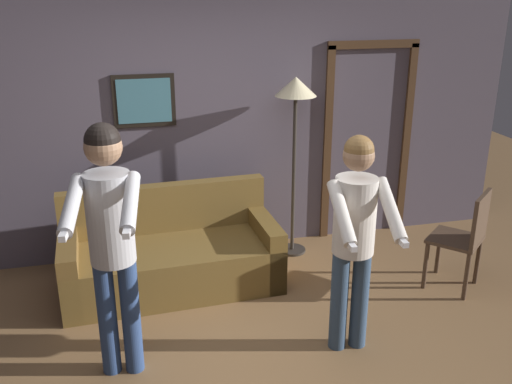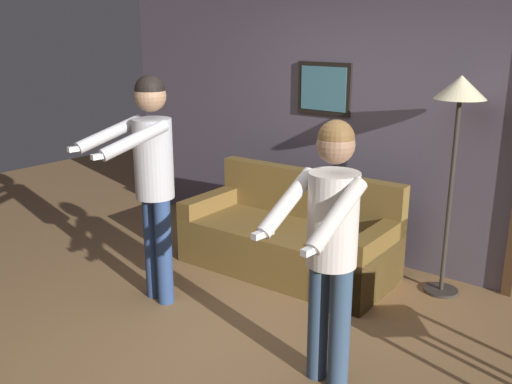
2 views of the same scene
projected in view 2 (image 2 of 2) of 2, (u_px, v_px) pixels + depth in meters
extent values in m
plane|color=olive|center=(235.00, 347.00, 3.96)|extent=(12.00, 12.00, 0.00)
cube|color=#584F5E|center=(382.00, 124.00, 5.15)|extent=(6.40, 0.06, 2.60)
cube|color=black|center=(324.00, 89.00, 5.40)|extent=(0.57, 0.02, 0.49)
cube|color=teal|center=(323.00, 89.00, 5.39)|extent=(0.49, 0.01, 0.41)
cube|color=brown|center=(286.00, 249.00, 5.16)|extent=(1.93, 0.92, 0.42)
cube|color=brown|center=(308.00, 194.00, 5.32)|extent=(1.90, 0.21, 0.45)
cube|color=brown|center=(213.00, 222.00, 5.63)|extent=(0.19, 0.86, 0.58)
cube|color=brown|center=(376.00, 263.00, 4.65)|extent=(0.19, 0.86, 0.58)
cylinder|color=#332D28|center=(441.00, 290.00, 4.79)|extent=(0.28, 0.28, 0.02)
cylinder|color=#332D28|center=(450.00, 199.00, 4.57)|extent=(0.04, 0.04, 1.59)
cone|color=#F9EAB7|center=(461.00, 87.00, 4.32)|extent=(0.40, 0.40, 0.18)
cylinder|color=navy|center=(152.00, 246.00, 4.61)|extent=(0.13, 0.13, 0.87)
cylinder|color=navy|center=(164.00, 252.00, 4.50)|extent=(0.13, 0.13, 0.87)
cylinder|color=#B2B2B7|center=(153.00, 159.00, 4.35)|extent=(0.30, 0.30, 0.61)
sphere|color=#9E7556|center=(150.00, 96.00, 4.21)|extent=(0.24, 0.24, 0.24)
sphere|color=black|center=(150.00, 90.00, 4.20)|extent=(0.23, 0.23, 0.23)
cylinder|color=#B2B2B7|center=(110.00, 134.00, 4.23)|extent=(0.16, 0.55, 0.23)
cube|color=white|center=(78.00, 148.00, 4.08)|extent=(0.06, 0.15, 0.04)
cylinder|color=#B2B2B7|center=(135.00, 140.00, 4.00)|extent=(0.16, 0.55, 0.23)
cube|color=white|center=(102.00, 156.00, 3.85)|extent=(0.06, 0.15, 0.04)
cylinder|color=#344B68|center=(318.00, 320.00, 3.53)|extent=(0.13, 0.13, 0.79)
cylinder|color=#344B68|center=(340.00, 329.00, 3.43)|extent=(0.13, 0.13, 0.79)
cylinder|color=silver|center=(333.00, 219.00, 3.29)|extent=(0.30, 0.30, 0.56)
sphere|color=#9E7556|center=(336.00, 145.00, 3.17)|extent=(0.22, 0.22, 0.22)
sphere|color=brown|center=(336.00, 138.00, 3.16)|extent=(0.21, 0.21, 0.21)
cylinder|color=silver|center=(288.00, 202.00, 3.23)|extent=(0.12, 0.47, 0.34)
cube|color=white|center=(263.00, 234.00, 3.12)|extent=(0.05, 0.15, 0.04)
cylinder|color=silver|center=(337.00, 215.00, 3.00)|extent=(0.12, 0.47, 0.34)
cube|color=white|center=(312.00, 250.00, 2.89)|extent=(0.05, 0.15, 0.04)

